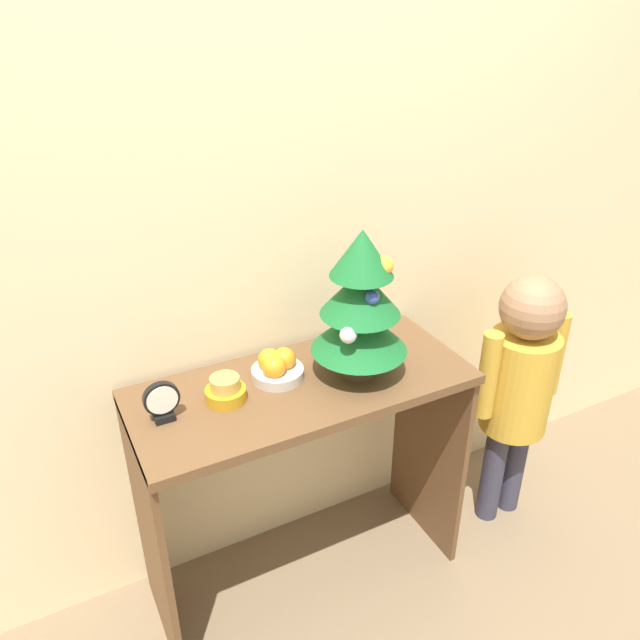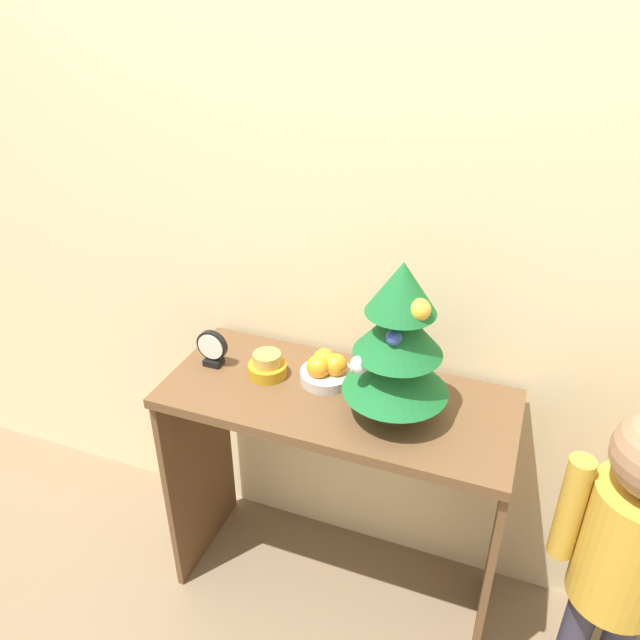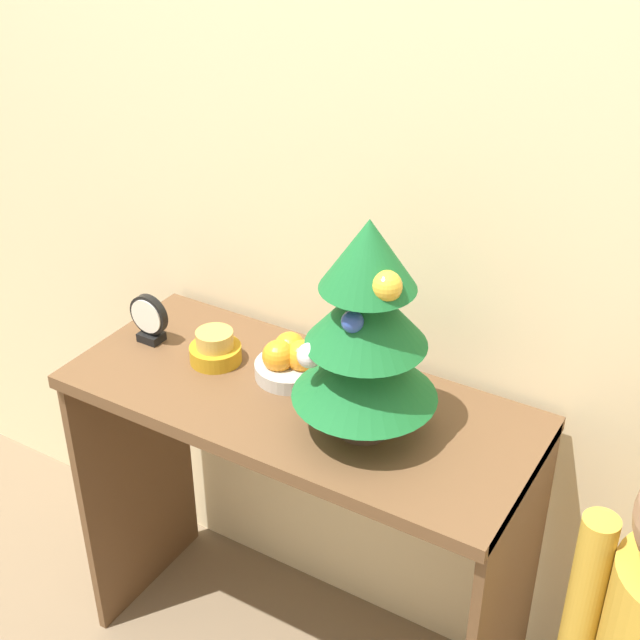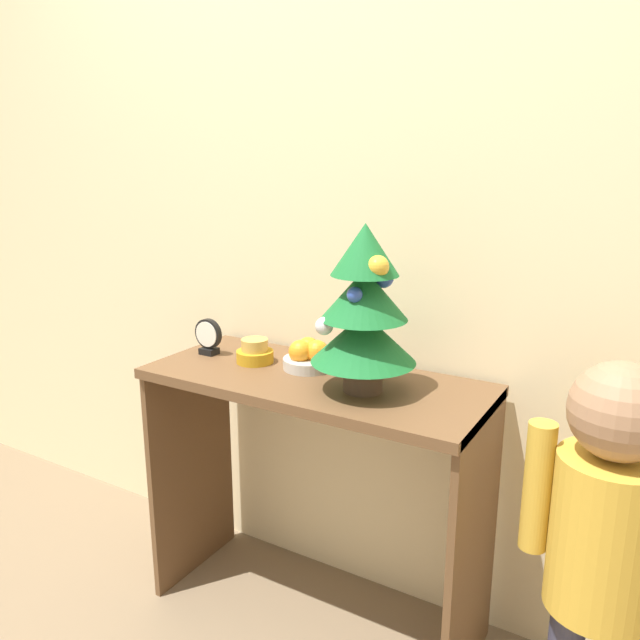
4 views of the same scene
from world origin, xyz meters
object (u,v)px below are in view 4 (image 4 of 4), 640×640
(mini_tree, at_px, (364,308))
(singing_bowl, at_px, (255,352))
(child_figure, at_px, (606,524))
(desk_clock, at_px, (208,337))
(fruit_bowl, at_px, (309,356))

(mini_tree, height_order, singing_bowl, mini_tree)
(child_figure, bearing_deg, singing_bowl, 174.64)
(mini_tree, xyz_separation_m, desk_clock, (-0.57, 0.04, -0.17))
(child_figure, bearing_deg, fruit_bowl, 171.12)
(child_figure, bearing_deg, desk_clock, 175.86)
(singing_bowl, height_order, child_figure, child_figure)
(desk_clock, bearing_deg, fruit_bowl, 7.60)
(mini_tree, bearing_deg, singing_bowl, 172.84)
(fruit_bowl, relative_size, child_figure, 0.15)
(desk_clock, xyz_separation_m, child_figure, (1.19, -0.09, -0.23))
(fruit_bowl, relative_size, desk_clock, 1.32)
(singing_bowl, xyz_separation_m, child_figure, (1.02, -0.10, -0.21))
(singing_bowl, bearing_deg, mini_tree, -7.16)
(singing_bowl, distance_m, child_figure, 1.04)
(mini_tree, bearing_deg, child_figure, -4.22)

